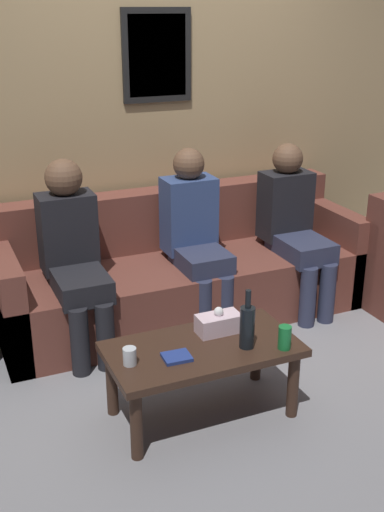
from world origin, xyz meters
TOP-DOWN VIEW (x-y plane):
  - ground_plane at (0.00, 0.00)m, footprint 16.00×16.00m
  - wall_back at (0.00, 0.93)m, footprint 9.00×0.08m
  - couch_main at (0.00, 0.49)m, footprint 2.49×0.82m
  - coffee_table at (-0.37, -0.66)m, footprint 0.97×0.51m
  - wine_bottle at (-0.17, -0.76)m, footprint 0.08×0.08m
  - drinking_glass at (-0.76, -0.69)m, footprint 0.07×0.07m
  - book_stack at (-0.53, -0.73)m, footprint 0.14×0.12m
  - soda_can at (-0.00, -0.85)m, footprint 0.07×0.07m
  - tissue_box at (-0.23, -0.56)m, footprint 0.23×0.12m
  - person_left at (-0.77, 0.34)m, footprint 0.34×0.64m
  - person_middle at (0.05, 0.37)m, footprint 0.34×0.57m
  - person_right at (0.77, 0.31)m, footprint 0.34×0.63m

SIDE VIEW (x-z plane):
  - ground_plane at x=0.00m, z-range 0.00..0.00m
  - couch_main at x=0.00m, z-range -0.12..0.71m
  - coffee_table at x=-0.37m, z-range 0.14..0.55m
  - book_stack at x=-0.53m, z-range 0.41..0.43m
  - drinking_glass at x=-0.76m, z-range 0.41..0.49m
  - tissue_box at x=-0.23m, z-range 0.39..0.53m
  - soda_can at x=0.00m, z-range 0.41..0.53m
  - wine_bottle at x=-0.17m, z-range 0.37..0.68m
  - person_right at x=0.77m, z-range 0.05..1.18m
  - person_middle at x=0.05m, z-range 0.05..1.21m
  - person_left at x=-0.77m, z-range 0.05..1.22m
  - wall_back at x=0.00m, z-range 0.00..2.60m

